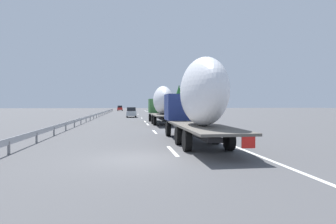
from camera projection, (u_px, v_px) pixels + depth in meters
The scene contains 17 objects.
ground_plane at pixel (131, 117), 51.77m from camera, with size 260.00×260.00×0.00m, color #4C4C4F.
lane_stripe_0 at pixel (172, 151), 14.38m from camera, with size 3.20×0.20×0.01m, color white.
lane_stripe_1 at pixel (155, 132), 24.31m from camera, with size 3.20×0.20×0.01m, color white.
lane_stripe_2 at pixel (148, 124), 33.42m from camera, with size 3.20×0.20×0.01m, color white.
lane_stripe_3 at pixel (145, 122), 38.83m from camera, with size 3.20×0.20×0.01m, color white.
lane_stripe_4 at pixel (142, 118), 49.00m from camera, with size 3.20×0.20×0.01m, color white.
lane_stripe_5 at pixel (138, 114), 67.54m from camera, with size 3.20×0.20×0.01m, color white.
edge_line_right at pixel (158, 116), 57.47m from camera, with size 110.00×0.20×0.01m, color white.
truck_lead at pixel (162, 103), 34.75m from camera, with size 13.81×2.55×4.49m.
truck_trailing at pixel (198, 99), 16.60m from camera, with size 12.62×2.55×4.88m.
car_red_compact at pixel (120, 108), 104.61m from camera, with size 4.05×1.84×1.90m.
car_silver_hatch at pixel (131, 112), 52.03m from camera, with size 4.42×1.77×1.82m.
road_sign at pixel (165, 106), 56.83m from camera, with size 0.10×0.90×2.97m.
tree_0 at pixel (178, 99), 78.74m from camera, with size 2.48×2.48×6.17m.
tree_1 at pixel (178, 99), 80.52m from camera, with size 3.91×3.91×6.61m.
tree_2 at pixel (179, 95), 79.11m from camera, with size 3.60×3.60×7.78m.
guardrail_median at pixel (99, 114), 53.91m from camera, with size 94.00×0.10×0.76m.
Camera 1 is at (-12.16, 0.37, 2.35)m, focal length 30.50 mm.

